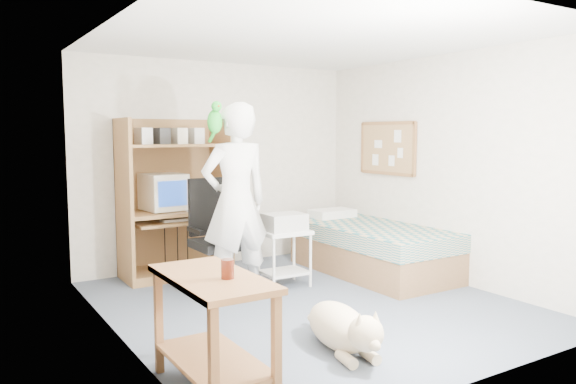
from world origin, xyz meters
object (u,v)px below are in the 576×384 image
(bed, at_px, (372,248))
(dog, at_px, (342,327))
(side_desk, at_px, (213,315))
(office_chair, at_px, (218,252))
(printer_cart, at_px, (284,249))
(computer_hutch, at_px, (174,205))
(person, at_px, (235,202))

(bed, distance_m, dog, 2.46)
(side_desk, relative_size, office_chair, 0.86)
(bed, xyz_separation_m, side_desk, (-2.85, -1.82, 0.21))
(bed, relative_size, office_chair, 1.74)
(bed, height_order, printer_cart, bed)
(printer_cart, bearing_deg, computer_hutch, 129.04)
(computer_hutch, relative_size, printer_cart, 2.97)
(computer_hutch, distance_m, printer_cart, 1.42)
(printer_cart, bearing_deg, person, -165.82)
(office_chair, height_order, printer_cart, office_chair)
(office_chair, distance_m, dog, 1.95)
(person, bearing_deg, computer_hutch, -82.30)
(office_chair, bearing_deg, computer_hutch, 97.35)
(office_chair, height_order, dog, office_chair)
(computer_hutch, xyz_separation_m, side_desk, (-0.85, -2.94, -0.33))
(side_desk, bearing_deg, person, 59.15)
(side_desk, relative_size, person, 0.52)
(computer_hutch, bearing_deg, side_desk, -106.14)
(dog, bearing_deg, printer_cart, 81.89)
(office_chair, relative_size, dog, 1.05)
(bed, relative_size, printer_cart, 3.33)
(bed, relative_size, side_desk, 2.02)
(computer_hutch, distance_m, bed, 2.35)
(dog, bearing_deg, bed, 54.43)
(side_desk, bearing_deg, bed, 32.50)
(bed, relative_size, person, 1.05)
(computer_hutch, bearing_deg, bed, -29.29)
(computer_hutch, height_order, dog, computer_hutch)
(office_chair, xyz_separation_m, printer_cart, (0.70, -0.17, -0.01))
(bed, xyz_separation_m, office_chair, (-1.88, 0.21, 0.13))
(office_chair, xyz_separation_m, dog, (0.13, -1.94, -0.23))
(computer_hutch, xyz_separation_m, person, (0.17, -1.22, 0.14))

